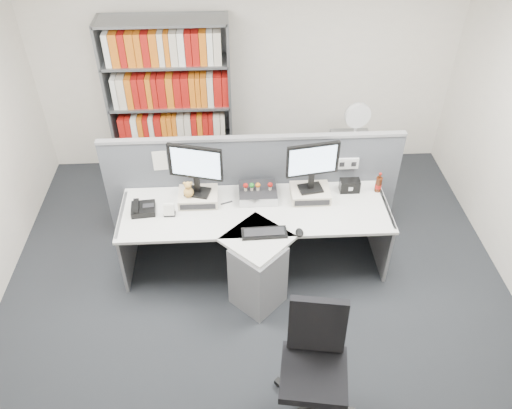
{
  "coord_description": "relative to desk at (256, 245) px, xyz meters",
  "views": [
    {
      "loc": [
        -0.19,
        -2.99,
        3.91
      ],
      "look_at": [
        0.0,
        0.65,
        0.92
      ],
      "focal_mm": 36.26,
      "sensor_mm": 36.0,
      "label": 1
    }
  ],
  "objects": [
    {
      "name": "monitor_riser_right",
      "position": [
        0.55,
        0.38,
        0.31
      ],
      "size": [
        0.38,
        0.31,
        0.1
      ],
      "color": "beige",
      "rests_on": "desk"
    },
    {
      "name": "keyboard",
      "position": [
        0.06,
        -0.13,
        0.28
      ],
      "size": [
        0.42,
        0.17,
        0.03
      ],
      "color": "black",
      "rests_on": "desk"
    },
    {
      "name": "shelving_unit",
      "position": [
        -0.9,
        1.85,
        0.52
      ],
      "size": [
        1.41,
        0.4,
        2.0
      ],
      "color": "slate",
      "rests_on": "ground"
    },
    {
      "name": "room_shell",
      "position": [
        0.0,
        -0.6,
        1.33
      ],
      "size": [
        5.04,
        5.54,
        2.72
      ],
      "color": "white",
      "rests_on": "ground"
    },
    {
      "name": "speaker",
      "position": [
        0.96,
        0.47,
        0.33
      ],
      "size": [
        0.2,
        0.11,
        0.13
      ],
      "primitive_type": "cube",
      "color": "black",
      "rests_on": "desk"
    },
    {
      "name": "filing_cabinet",
      "position": [
        1.2,
        1.4,
        -0.11
      ],
      "size": [
        0.45,
        0.61,
        0.7
      ],
      "color": "slate",
      "rests_on": "ground"
    },
    {
      "name": "monitor_right",
      "position": [
        0.55,
        0.38,
        0.67
      ],
      "size": [
        0.51,
        0.2,
        0.52
      ],
      "color": "black",
      "rests_on": "monitor_riser_right"
    },
    {
      "name": "desk_phone",
      "position": [
        -1.07,
        0.25,
        0.3
      ],
      "size": [
        0.24,
        0.23,
        0.1
      ],
      "color": "black",
      "rests_on": "desk"
    },
    {
      "name": "figurines",
      "position": [
        0.02,
        0.4,
        0.41
      ],
      "size": [
        0.29,
        0.05,
        0.09
      ],
      "color": "beige",
      "rests_on": "desktop_pc"
    },
    {
      "name": "ground",
      "position": [
        0.0,
        -0.6,
        -0.46
      ],
      "size": [
        5.5,
        5.5,
        0.0
      ],
      "primitive_type": "plane",
      "color": "#282B30",
      "rests_on": "ground"
    },
    {
      "name": "plush_toy",
      "position": [
        -0.63,
        0.34,
        0.44
      ],
      "size": [
        0.1,
        0.1,
        0.17
      ],
      "color": "gold",
      "rests_on": "monitor_riser_left"
    },
    {
      "name": "desk",
      "position": [
        0.0,
        0.0,
        0.0
      ],
      "size": [
        2.6,
        1.2,
        0.72
      ],
      "color": "silver",
      "rests_on": "ground"
    },
    {
      "name": "cola_bottle",
      "position": [
        1.25,
        0.45,
        0.35
      ],
      "size": [
        0.07,
        0.07,
        0.22
      ],
      "color": "#3F190A",
      "rests_on": "desk"
    },
    {
      "name": "desk_calendar",
      "position": [
        -0.82,
        0.19,
        0.32
      ],
      "size": [
        0.11,
        0.08,
        0.13
      ],
      "color": "black",
      "rests_on": "desk"
    },
    {
      "name": "office_chair",
      "position": [
        0.36,
        -1.37,
        0.1
      ],
      "size": [
        0.68,
        0.68,
        1.04
      ],
      "color": "silver",
      "rests_on": "ground"
    },
    {
      "name": "desk_fan",
      "position": [
        1.2,
        1.4,
        0.56
      ],
      "size": [
        0.3,
        0.18,
        0.5
      ],
      "color": "white",
      "rests_on": "filing_cabinet"
    },
    {
      "name": "desktop_pc",
      "position": [
        0.04,
        0.42,
        0.31
      ],
      "size": [
        0.37,
        0.33,
        0.1
      ],
      "color": "black",
      "rests_on": "desk"
    },
    {
      "name": "monitor_riser_left",
      "position": [
        -0.55,
        0.38,
        0.31
      ],
      "size": [
        0.38,
        0.31,
        0.1
      ],
      "color": "beige",
      "rests_on": "desk"
    },
    {
      "name": "monitor_left",
      "position": [
        -0.55,
        0.38,
        0.68
      ],
      "size": [
        0.51,
        0.22,
        0.53
      ],
      "color": "black",
      "rests_on": "monitor_riser_left"
    },
    {
      "name": "partition",
      "position": [
        0.0,
        0.65,
        0.19
      ],
      "size": [
        3.0,
        0.08,
        1.27
      ],
      "color": "#52565D",
      "rests_on": "ground"
    },
    {
      "name": "mouse",
      "position": [
        0.39,
        -0.15,
        0.29
      ],
      "size": [
        0.07,
        0.12,
        0.04
      ],
      "primitive_type": "ellipsoid",
      "color": "black",
      "rests_on": "desk"
    }
  ]
}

